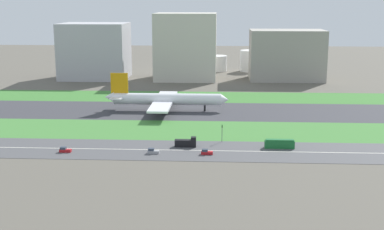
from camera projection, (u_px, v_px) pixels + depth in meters
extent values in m
plane|color=#5B564C|center=(215.00, 111.00, 271.93)|extent=(800.00, 800.00, 0.00)
cube|color=#38383D|center=(215.00, 111.00, 271.92)|extent=(280.00, 46.00, 0.10)
cube|color=#3D7A33|center=(216.00, 97.00, 311.90)|extent=(280.00, 36.00, 0.10)
cube|color=#427F38|center=(214.00, 130.00, 231.94)|extent=(280.00, 36.00, 0.10)
cube|color=#4C4C4F|center=(213.00, 151.00, 200.74)|extent=(280.00, 28.00, 0.10)
cube|color=silver|center=(213.00, 151.00, 200.73)|extent=(266.00, 0.50, 0.01)
cylinder|color=white|center=(167.00, 99.00, 271.92)|extent=(56.00, 6.00, 6.00)
cone|color=white|center=(225.00, 100.00, 270.30)|extent=(4.00, 5.70, 5.70)
cone|color=white|center=(109.00, 97.00, 273.40)|extent=(5.00, 5.40, 5.40)
cube|color=orange|center=(119.00, 83.00, 271.55)|extent=(9.00, 0.80, 11.00)
cube|color=white|center=(118.00, 97.00, 273.11)|extent=(6.00, 16.00, 0.60)
cube|color=white|center=(166.00, 96.00, 286.91)|extent=(10.00, 26.00, 1.00)
cylinder|color=gray|center=(167.00, 102.00, 281.48)|extent=(5.00, 3.20, 3.20)
cube|color=white|center=(160.00, 107.00, 257.66)|extent=(10.00, 26.00, 1.00)
cylinder|color=gray|center=(164.00, 109.00, 263.93)|extent=(5.00, 3.20, 3.20)
cylinder|color=black|center=(205.00, 108.00, 271.85)|extent=(1.00, 1.00, 3.20)
cylinder|color=black|center=(161.00, 106.00, 276.54)|extent=(1.00, 1.00, 3.20)
cylinder|color=black|center=(159.00, 109.00, 269.72)|extent=(1.00, 1.00, 3.20)
cube|color=black|center=(185.00, 143.00, 205.89)|extent=(8.40, 2.50, 2.80)
cube|color=black|center=(194.00, 138.00, 205.29)|extent=(2.00, 2.30, 1.20)
cube|color=#B2191E|center=(65.00, 151.00, 198.77)|extent=(4.40, 1.80, 1.10)
cube|color=#333D4C|center=(63.00, 148.00, 198.60)|extent=(2.20, 1.66, 0.90)
cube|color=#19662D|center=(279.00, 144.00, 203.87)|extent=(11.60, 2.50, 3.00)
cube|color=#19662D|center=(280.00, 140.00, 203.49)|extent=(10.80, 2.30, 0.50)
cube|color=#99999E|center=(153.00, 152.00, 196.94)|extent=(4.40, 1.80, 1.10)
cube|color=#333D4C|center=(151.00, 149.00, 196.77)|extent=(2.20, 1.66, 0.90)
cube|color=#B2191E|center=(207.00, 153.00, 195.85)|extent=(4.40, 1.80, 1.10)
cube|color=#333D4C|center=(205.00, 150.00, 195.68)|extent=(2.20, 1.66, 0.90)
cylinder|color=#4C4C51|center=(222.00, 135.00, 212.57)|extent=(0.24, 0.24, 6.00)
cube|color=black|center=(222.00, 126.00, 211.79)|extent=(0.36, 0.36, 1.20)
sphere|color=#19D826|center=(222.00, 126.00, 211.53)|extent=(0.24, 0.24, 0.24)
cube|color=#B2B2B7|center=(95.00, 51.00, 383.60)|extent=(47.94, 37.54, 40.41)
cube|color=beige|center=(186.00, 46.00, 379.18)|extent=(44.02, 38.47, 47.73)
cube|color=#9E998E|center=(286.00, 55.00, 376.50)|extent=(52.71, 32.23, 35.96)
cylinder|color=silver|center=(216.00, 63.00, 425.65)|extent=(17.10, 17.10, 12.57)
cylinder|color=silver|center=(251.00, 61.00, 423.67)|extent=(17.05, 17.05, 17.09)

